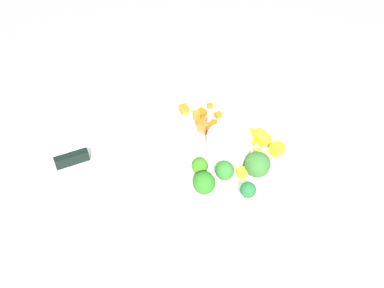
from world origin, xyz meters
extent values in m
plane|color=#A29293|center=(0.00, 0.00, 0.00)|extent=(4.00, 4.00, 0.00)
cube|color=white|center=(0.00, 0.00, 0.01)|extent=(0.45, 0.32, 0.01)
cylinder|color=white|center=(-0.07, -0.01, 0.04)|extent=(0.08, 0.08, 0.05)
cube|color=silver|center=(0.04, -0.05, 0.01)|extent=(0.13, 0.15, 0.00)
cube|color=black|center=(0.17, 0.12, 0.02)|extent=(0.05, 0.05, 0.02)
cube|color=orange|center=(0.02, -0.09, 0.02)|extent=(0.02, 0.02, 0.02)
cube|color=orange|center=(-0.01, -0.10, 0.02)|extent=(0.02, 0.02, 0.01)
cube|color=orange|center=(0.01, -0.08, 0.02)|extent=(0.01, 0.01, 0.01)
cube|color=orange|center=(0.01, -0.06, 0.02)|extent=(0.02, 0.02, 0.01)
cube|color=orange|center=(-0.01, -0.07, 0.02)|extent=(0.01, 0.01, 0.01)
cube|color=orange|center=(-0.02, -0.05, 0.02)|extent=(0.02, 0.02, 0.02)
cube|color=orange|center=(0.01, -0.12, 0.02)|extent=(0.02, 0.02, 0.01)
cube|color=orange|center=(0.06, -0.09, 0.02)|extent=(0.02, 0.02, 0.01)
cube|color=orange|center=(0.03, -0.08, 0.02)|extent=(0.02, 0.02, 0.02)
cube|color=orange|center=(0.00, -0.05, 0.02)|extent=(0.02, 0.02, 0.02)
cube|color=yellow|center=(-0.11, -0.06, 0.02)|extent=(0.03, 0.03, 0.02)
cube|color=yellow|center=(-0.13, -0.02, 0.02)|extent=(0.02, 0.02, 0.01)
cube|color=yellow|center=(-0.11, -0.03, 0.02)|extent=(0.02, 0.02, 0.01)
cube|color=yellow|center=(-0.06, -0.06, 0.02)|extent=(0.02, 0.02, 0.01)
cube|color=yellow|center=(-0.10, -0.08, 0.02)|extent=(0.02, 0.02, 0.01)
cube|color=yellow|center=(-0.10, 0.03, 0.02)|extent=(0.02, 0.02, 0.02)
cube|color=yellow|center=(-0.09, -0.06, 0.02)|extent=(0.03, 0.03, 0.02)
cube|color=yellow|center=(-0.11, -0.01, 0.02)|extent=(0.02, 0.02, 0.02)
cube|color=yellow|center=(-0.14, -0.05, 0.02)|extent=(0.03, 0.03, 0.02)
cylinder|color=#86C266|center=(-0.08, 0.05, 0.02)|extent=(0.01, 0.01, 0.02)
sphere|color=#2F782B|center=(-0.08, 0.05, 0.04)|extent=(0.03, 0.03, 0.03)
cylinder|color=#87AA64|center=(-0.12, 0.01, 0.02)|extent=(0.02, 0.02, 0.01)
sphere|color=#346C2E|center=(-0.12, 0.01, 0.03)|extent=(0.04, 0.04, 0.04)
cylinder|color=#90B15A|center=(-0.13, 0.07, 0.02)|extent=(0.01, 0.01, 0.01)
sphere|color=#226832|center=(-0.13, 0.07, 0.03)|extent=(0.03, 0.03, 0.03)
cylinder|color=#81C056|center=(-0.06, 0.09, 0.02)|extent=(0.01, 0.01, 0.01)
sphere|color=#2A761F|center=(-0.06, 0.09, 0.04)|extent=(0.04, 0.04, 0.04)
cylinder|color=#80BA6A|center=(-0.04, 0.05, 0.02)|extent=(0.01, 0.01, 0.01)
sphere|color=#377B1C|center=(-0.04, 0.05, 0.03)|extent=(0.03, 0.03, 0.03)
camera|label=1|loc=(-0.21, 0.47, 0.50)|focal=36.82mm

